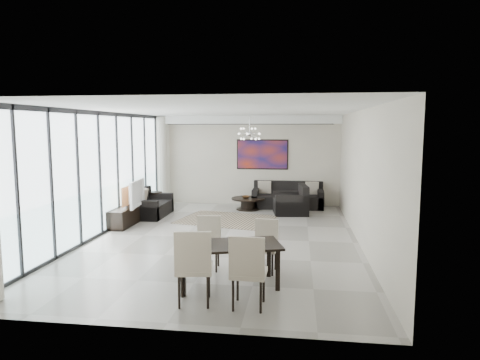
% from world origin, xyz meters
% --- Properties ---
extents(room_shell, '(6.00, 9.00, 2.90)m').
position_xyz_m(room_shell, '(0.46, 0.00, 1.45)').
color(room_shell, '#A8A39B').
rests_on(room_shell, ground).
extents(window_wall, '(0.37, 8.95, 2.90)m').
position_xyz_m(window_wall, '(-2.86, 0.00, 1.47)').
color(window_wall, silver).
rests_on(window_wall, floor).
extents(soffit, '(5.98, 0.40, 0.26)m').
position_xyz_m(soffit, '(0.00, 4.30, 2.77)').
color(soffit, white).
rests_on(soffit, room_shell).
extents(painting, '(1.68, 0.04, 0.98)m').
position_xyz_m(painting, '(0.50, 4.47, 1.65)').
color(painting, '#B43319').
rests_on(painting, room_shell).
extents(chandelier, '(0.66, 0.66, 0.71)m').
position_xyz_m(chandelier, '(0.30, 2.50, 2.35)').
color(chandelier, silver).
rests_on(chandelier, room_shell).
extents(rug, '(2.81, 2.38, 0.01)m').
position_xyz_m(rug, '(-0.27, 1.98, 0.01)').
color(rug, black).
rests_on(rug, floor).
extents(coffee_table, '(1.03, 1.03, 0.36)m').
position_xyz_m(coffee_table, '(0.14, 3.54, 0.20)').
color(coffee_table, black).
rests_on(coffee_table, floor).
extents(bowl_coffee, '(0.26, 0.26, 0.07)m').
position_xyz_m(bowl_coffee, '(0.08, 3.50, 0.40)').
color(bowl_coffee, brown).
rests_on(bowl_coffee, coffee_table).
extents(sofa_main, '(2.22, 0.91, 0.81)m').
position_xyz_m(sofa_main, '(1.35, 4.07, 0.27)').
color(sofa_main, black).
rests_on(sofa_main, floor).
extents(loveseat, '(0.87, 1.54, 0.77)m').
position_xyz_m(loveseat, '(-2.55, 2.20, 0.26)').
color(loveseat, black).
rests_on(loveseat, floor).
extents(armchair, '(1.08, 1.13, 0.85)m').
position_xyz_m(armchair, '(1.50, 3.06, 0.29)').
color(armchair, black).
rests_on(armchair, floor).
extents(side_table, '(0.42, 0.42, 0.58)m').
position_xyz_m(side_table, '(-2.65, 2.97, 0.39)').
color(side_table, black).
rests_on(side_table, floor).
extents(tv_console, '(0.43, 1.52, 0.47)m').
position_xyz_m(tv_console, '(-2.76, 1.02, 0.24)').
color(tv_console, black).
rests_on(tv_console, floor).
extents(television, '(0.27, 1.20, 0.68)m').
position_xyz_m(television, '(-2.60, 1.10, 0.82)').
color(television, gray).
rests_on(television, tv_console).
extents(dining_table, '(1.80, 1.25, 0.68)m').
position_xyz_m(dining_table, '(0.58, -2.89, 0.59)').
color(dining_table, black).
rests_on(dining_table, floor).
extents(dining_chair_sw, '(0.59, 0.59, 1.11)m').
position_xyz_m(dining_chair_sw, '(0.22, -3.75, 0.64)').
color(dining_chair_sw, '#C1B5A0').
rests_on(dining_chair_sw, floor).
extents(dining_chair_se, '(0.50, 0.50, 1.06)m').
position_xyz_m(dining_chair_se, '(0.98, -3.77, 0.61)').
color(dining_chair_se, '#C1B5A0').
rests_on(dining_chair_se, floor).
extents(dining_chair_nw, '(0.46, 0.46, 0.93)m').
position_xyz_m(dining_chair_nw, '(0.07, -2.06, 0.54)').
color(dining_chair_nw, '#C1B5A0').
rests_on(dining_chair_nw, floor).
extents(dining_chair_ne, '(0.46, 0.46, 0.91)m').
position_xyz_m(dining_chair_ne, '(1.11, -2.08, 0.52)').
color(dining_chair_ne, '#C1B5A0').
rests_on(dining_chair_ne, floor).
extents(bowl_dining, '(0.34, 0.34, 0.08)m').
position_xyz_m(bowl_dining, '(0.13, -2.89, 0.72)').
color(bowl_dining, brown).
rests_on(bowl_dining, dining_table).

